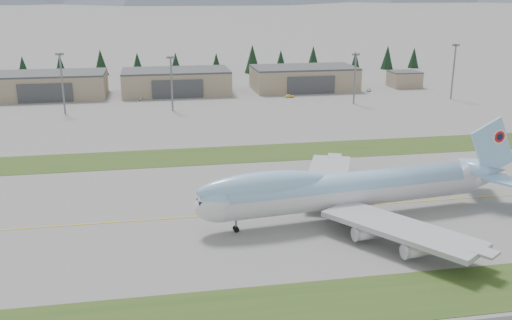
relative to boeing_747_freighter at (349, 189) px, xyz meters
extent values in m
plane|color=slate|center=(-12.79, 6.13, -6.34)|extent=(7000.00, 7000.00, 0.00)
cube|color=#2F4E1B|center=(-12.79, -31.87, -6.34)|extent=(400.00, 14.00, 0.08)
cube|color=#2F4E1B|center=(-12.79, 51.13, -6.34)|extent=(400.00, 18.00, 0.08)
cube|color=gold|center=(-12.79, 6.13, -6.34)|extent=(400.00, 0.40, 0.02)
cylinder|color=silver|center=(0.72, 0.08, -0.62)|extent=(55.62, 12.79, 6.41)
cylinder|color=#8FC1EB|center=(-0.26, -0.03, 0.56)|extent=(51.64, 11.84, 5.92)
ellipsoid|color=silver|center=(-26.71, -3.13, -0.62)|extent=(10.94, 7.56, 6.41)
ellipsoid|color=#8FC1EB|center=(-26.71, -3.13, 0.56)|extent=(9.16, 6.40, 5.44)
ellipsoid|color=#8FC1EB|center=(-17.90, -2.09, 2.44)|extent=(27.68, 8.57, 5.92)
cube|color=#0C1433|center=(-30.14, -3.53, 0.66)|extent=(2.40, 2.79, 1.28)
cone|color=silver|center=(33.06, 3.87, -0.62)|extent=(12.49, 7.62, 6.28)
cone|color=#8FC1EB|center=(33.06, 3.87, 0.56)|extent=(11.44, 6.94, 5.72)
cube|color=#8FC1EB|center=(34.04, 3.98, 6.09)|extent=(11.94, 1.98, 13.62)
cylinder|color=silver|center=(35.17, 4.51, 8.45)|extent=(3.55, 0.61, 3.55)
cylinder|color=red|center=(35.16, 4.61, 8.45)|extent=(2.57, 0.49, 2.57)
cylinder|color=#0C1433|center=(35.14, 4.71, 8.45)|extent=(1.49, 0.37, 1.48)
cube|color=#8FC1EB|center=(34.33, 9.98, -0.03)|extent=(9.03, 12.16, 0.45)
cube|color=#8FC1EB|center=(35.70, -1.78, -0.03)|extent=(10.74, 12.34, 0.45)
cube|color=#A8AAB0|center=(0.79, 16.48, -2.40)|extent=(19.49, 30.98, 0.99)
cube|color=#A8AAB0|center=(4.57, -15.85, -2.40)|extent=(24.54, 29.67, 0.99)
cylinder|color=silver|center=(-3.26, 12.03, -4.27)|extent=(5.38, 3.05, 2.47)
cylinder|color=silver|center=(0.48, 21.71, -4.27)|extent=(5.38, 3.05, 2.47)
cylinder|color=silver|center=(-0.39, -12.46, -4.27)|extent=(5.38, 3.05, 2.47)
cylinder|color=silver|center=(5.47, -21.01, -4.27)|extent=(5.38, 3.05, 2.47)
cylinder|color=slate|center=(-23.77, -2.78, -5.16)|extent=(0.48, 0.48, 2.37)
cylinder|color=slate|center=(-1.09, 2.85, -5.06)|extent=(0.61, 0.61, 2.57)
cylinder|color=slate|center=(-0.40, -3.03, -5.06)|extent=(0.61, 0.61, 2.57)
cylinder|color=slate|center=(3.81, 3.42, -5.06)|extent=(0.61, 0.61, 2.57)
cylinder|color=slate|center=(4.49, -2.45, -5.06)|extent=(0.61, 0.61, 2.57)
cylinder|color=black|center=(-23.73, -3.17, -5.80)|extent=(1.12, 0.47, 1.09)
cylinder|color=black|center=(-23.82, -2.39, -5.80)|extent=(1.12, 0.47, 1.09)
cylinder|color=black|center=(-1.09, 2.85, -5.75)|extent=(1.23, 0.63, 1.18)
cylinder|color=black|center=(-0.40, -3.03, -5.75)|extent=(1.23, 0.63, 1.18)
cylinder|color=black|center=(3.81, 3.42, -5.75)|extent=(1.23, 0.63, 1.18)
cylinder|color=black|center=(4.49, -2.45, -5.75)|extent=(1.23, 0.63, 1.18)
cube|color=gray|center=(-82.79, 156.13, -1.34)|extent=(48.00, 26.00, 10.00)
cube|color=#3D3F42|center=(-82.79, 156.13, 4.06)|extent=(48.00, 26.00, 0.80)
cube|color=#3D3F42|center=(-82.79, 142.83, -2.34)|extent=(22.08, 0.60, 8.00)
cube|color=gray|center=(-27.79, 156.13, -1.34)|extent=(48.00, 26.00, 10.00)
cube|color=#3D3F42|center=(-27.79, 156.13, 4.06)|extent=(48.00, 26.00, 0.80)
cube|color=#3D3F42|center=(-27.79, 142.83, -2.34)|extent=(22.08, 0.60, 8.00)
cube|color=gray|center=(32.21, 156.13, -1.34)|extent=(48.00, 26.00, 10.00)
cube|color=#3D3F42|center=(32.21, 156.13, 4.06)|extent=(48.00, 26.00, 0.80)
cube|color=#3D3F42|center=(32.21, 142.83, -2.34)|extent=(22.08, 0.60, 8.00)
cube|color=gray|center=(82.21, 154.13, -2.84)|extent=(14.00, 12.00, 7.00)
cube|color=#3D3F42|center=(82.21, 154.13, 0.96)|extent=(14.00, 12.00, 0.60)
cylinder|color=slate|center=(-71.86, 118.53, 4.72)|extent=(0.70, 0.70, 22.12)
cube|color=slate|center=(-71.86, 118.53, 16.18)|extent=(3.20, 3.20, 0.80)
cylinder|color=slate|center=(-31.14, 116.73, 3.80)|extent=(0.70, 0.70, 20.28)
cube|color=slate|center=(-31.14, 116.73, 14.34)|extent=(3.20, 3.20, 0.80)
cylinder|color=slate|center=(43.34, 117.35, 3.61)|extent=(0.70, 0.70, 19.91)
cube|color=slate|center=(43.34, 117.35, 13.97)|extent=(3.20, 3.20, 0.80)
cylinder|color=slate|center=(88.31, 119.79, 4.99)|extent=(0.70, 0.70, 22.67)
cube|color=slate|center=(88.31, 119.79, 16.73)|extent=(3.20, 3.20, 0.80)
imported|color=silver|center=(-43.81, 142.15, -6.34)|extent=(1.87, 3.35, 1.08)
imported|color=gold|center=(20.60, 135.94, -6.34)|extent=(4.18, 1.87, 1.34)
imported|color=#BABBBF|center=(60.42, 144.68, -6.34)|extent=(3.69, 4.76, 1.29)
cone|color=black|center=(-105.73, 216.11, -0.34)|extent=(6.72, 6.72, 12.00)
cone|color=black|center=(-86.65, 216.11, -0.17)|extent=(6.91, 6.91, 12.34)
cone|color=black|center=(-65.86, 220.83, 0.77)|extent=(7.97, 7.97, 14.23)
cone|color=black|center=(-46.10, 220.00, -0.23)|extent=(6.85, 6.85, 12.24)
cone|color=black|center=(-25.05, 219.67, -0.37)|extent=(6.69, 6.69, 11.95)
cone|color=black|center=(-1.93, 221.57, -0.86)|extent=(6.14, 6.14, 10.97)
cone|color=black|center=(17.81, 214.64, 1.63)|extent=(8.93, 8.93, 15.94)
cone|color=black|center=(35.77, 221.31, -0.30)|extent=(6.77, 6.77, 12.08)
cone|color=black|center=(54.58, 219.00, 0.79)|extent=(7.99, 7.99, 14.27)
cone|color=black|center=(79.17, 215.20, -0.78)|extent=(6.24, 6.24, 11.14)
cone|color=black|center=(99.65, 216.95, 0.66)|extent=(7.84, 7.84, 14.00)
cone|color=black|center=(117.68, 219.54, -0.20)|extent=(6.88, 6.88, 12.29)
camera|label=1|loc=(-38.40, -104.81, 39.16)|focal=40.00mm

